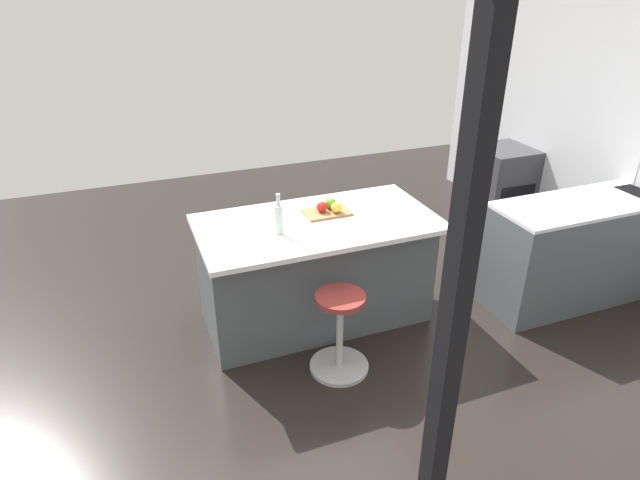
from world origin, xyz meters
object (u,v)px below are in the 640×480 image
at_px(water_bottle, 279,218).
at_px(cutting_board, 327,212).
at_px(oven_range, 500,187).
at_px(apple_yellow, 336,208).
at_px(kitchen_island, 316,270).
at_px(apple_green, 330,203).
at_px(stool_by_window, 340,335).
at_px(apple_red, 322,207).

bearing_deg(water_bottle, cutting_board, -155.31).
height_order(oven_range, apple_yellow, apple_yellow).
xyz_separation_m(kitchen_island, apple_green, (-0.17, -0.11, 0.52)).
distance_m(stool_by_window, apple_red, 1.01).
xyz_separation_m(stool_by_window, apple_red, (-0.14, -0.73, 0.69)).
bearing_deg(apple_green, oven_range, -159.13).
distance_m(apple_red, water_bottle, 0.47).
height_order(stool_by_window, water_bottle, water_bottle).
height_order(kitchen_island, water_bottle, water_bottle).
distance_m(oven_range, kitchen_island, 2.83).
distance_m(apple_yellow, water_bottle, 0.54).
bearing_deg(oven_range, apple_green, 20.87).
distance_m(apple_red, apple_green, 0.10).
bearing_deg(oven_range, kitchen_island, 21.67).
xyz_separation_m(kitchen_island, cutting_board, (-0.12, -0.06, 0.47)).
bearing_deg(kitchen_island, cutting_board, -151.98).
bearing_deg(kitchen_island, stool_by_window, 84.26).
bearing_deg(apple_yellow, stool_by_window, 70.07).
distance_m(kitchen_island, stool_by_window, 0.69).
bearing_deg(water_bottle, apple_red, -153.14).
xyz_separation_m(stool_by_window, water_bottle, (0.27, -0.52, 0.75)).
bearing_deg(cutting_board, stool_by_window, 75.64).
relative_size(kitchen_island, stool_by_window, 2.90).
bearing_deg(apple_yellow, cutting_board, -41.91).
bearing_deg(apple_green, apple_red, 25.29).
height_order(oven_range, kitchen_island, kitchen_island).
height_order(apple_red, water_bottle, water_bottle).
distance_m(stool_by_window, cutting_board, 0.99).
distance_m(oven_range, apple_green, 2.69).
xyz_separation_m(cutting_board, apple_yellow, (-0.06, 0.05, 0.05)).
bearing_deg(apple_red, oven_range, -158.97).
bearing_deg(apple_yellow, oven_range, -157.13).
xyz_separation_m(cutting_board, apple_green, (-0.05, -0.04, 0.05)).
bearing_deg(stool_by_window, kitchen_island, -95.74).
bearing_deg(cutting_board, kitchen_island, 28.02).
distance_m(cutting_board, water_bottle, 0.52).
height_order(cutting_board, apple_green, apple_green).
bearing_deg(cutting_board, apple_red, 0.02).
height_order(oven_range, apple_red, apple_red).
xyz_separation_m(apple_red, water_bottle, (0.42, 0.21, 0.06)).
height_order(kitchen_island, apple_red, apple_red).
distance_m(oven_range, apple_yellow, 2.71).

